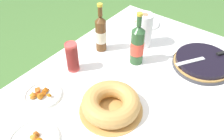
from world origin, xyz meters
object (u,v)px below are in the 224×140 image
Objects in this scene: snack_plate_near at (42,94)px; snack_plate_far at (144,23)px; cup_stack at (72,57)px; cider_bottle_amber at (101,33)px; cider_bottle_green at (137,45)px; bundt_cake at (111,104)px; berry_tart at (203,62)px; paper_towel_roll at (144,30)px; serving_knife at (208,57)px.

snack_plate_far is (0.98, -0.04, -0.00)m from snack_plate_near.
cup_stack is 0.26m from cider_bottle_amber.
cup_stack is 0.55× the size of cider_bottle_green.
bundt_cake is 0.99× the size of cider_bottle_amber.
berry_tart is at bearing -37.21° from snack_plate_near.
berry_tart is at bearing -67.98° from cider_bottle_amber.
cider_bottle_green reaches higher than bundt_cake.
cider_bottle_green is (0.41, 0.12, 0.08)m from bundt_cake.
snack_plate_far is at bearing 25.54° from cider_bottle_green.
cider_bottle_amber reaches higher than berry_tart.
bundt_cake is 1.42× the size of paper_towel_roll.
cider_bottle_amber is (0.26, -0.00, 0.03)m from cup_stack.
bundt_cake is at bearing -107.18° from cup_stack.
snack_plate_near is at bearing 112.68° from bundt_cake.
cider_bottle_green is at bearing -23.26° from snack_plate_near.
cider_bottle_green is 1.47× the size of snack_plate_far.
bundt_cake reaches higher than snack_plate_near.
snack_plate_far is (0.46, -0.06, -0.11)m from cider_bottle_amber.
berry_tart is 0.59m from snack_plate_far.
bundt_cake is at bearing -135.36° from cider_bottle_amber.
cup_stack reaches higher than bundt_cake.
cider_bottle_green reaches higher than serving_knife.
cider_bottle_green reaches higher than cider_bottle_amber.
snack_plate_near is 0.77m from paper_towel_roll.
cup_stack reaches higher than berry_tart.
snack_plate_near is (-0.56, 0.24, -0.12)m from cider_bottle_green.
cider_bottle_amber is at bearing 138.77° from paper_towel_roll.
snack_plate_far reaches higher than snack_plate_near.
snack_plate_far is 1.01× the size of paper_towel_roll.
paper_towel_roll reaches higher than cup_stack.
cider_bottle_amber is 1.41× the size of snack_plate_far.
snack_plate_near is (-0.53, -0.02, -0.11)m from cider_bottle_amber.
cider_bottle_green is at bearing -23.61° from serving_knife.
cup_stack is 0.81× the size of snack_plate_far.
paper_towel_roll reaches higher than serving_knife.
snack_plate_near is at bearing 167.05° from paper_towel_roll.
paper_towel_roll is (-0.24, -0.13, 0.10)m from snack_plate_far.
cider_bottle_green is (-0.21, 0.35, 0.10)m from berry_tart.
serving_knife is at bearing -49.60° from cup_stack.
snack_plate_far is at bearing -6.98° from cider_bottle_amber.
cider_bottle_amber reaches higher than serving_knife.
paper_towel_roll reaches higher than snack_plate_far.
snack_plate_far is at bearing 29.28° from paper_towel_roll.
snack_plate_near is (-0.15, 0.36, -0.03)m from bundt_cake.
serving_knife is 0.68m from cider_bottle_amber.
bundt_cake is 1.73× the size of cup_stack.
bundt_cake is at bearing 12.21° from serving_knife.
berry_tart is 1.56× the size of snack_plate_far.
bundt_cake reaches higher than serving_knife.
serving_knife reaches higher than snack_plate_far.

